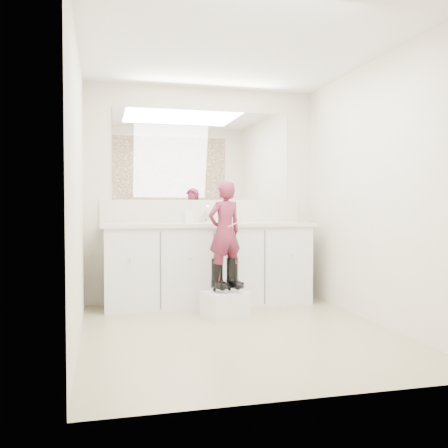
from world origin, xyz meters
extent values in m
plane|color=#8F805D|center=(0.00, 0.00, 0.00)|extent=(3.00, 3.00, 0.00)
plane|color=white|center=(0.00, 0.00, 2.40)|extent=(3.00, 3.00, 0.00)
plane|color=beige|center=(0.00, 1.50, 1.20)|extent=(2.60, 0.00, 2.60)
plane|color=beige|center=(0.00, -1.50, 1.20)|extent=(2.60, 0.00, 2.60)
plane|color=beige|center=(-1.30, 0.00, 1.20)|extent=(0.00, 3.00, 3.00)
plane|color=beige|center=(1.30, 0.00, 1.20)|extent=(0.00, 3.00, 3.00)
cube|color=silver|center=(0.00, 1.23, 0.42)|extent=(2.20, 0.55, 0.85)
cube|color=beige|center=(0.00, 1.21, 0.87)|extent=(2.28, 0.58, 0.04)
cube|color=beige|center=(0.00, 1.49, 1.02)|extent=(2.28, 0.03, 0.25)
cube|color=white|center=(0.00, 1.49, 1.64)|extent=(2.00, 0.02, 1.00)
cube|color=#472819|center=(0.00, -1.49, 1.65)|extent=(2.00, 0.01, 1.20)
cylinder|color=silver|center=(0.00, 1.38, 0.94)|extent=(0.08, 0.08, 0.10)
imported|color=beige|center=(0.34, 1.25, 0.93)|extent=(0.09, 0.09, 0.08)
imported|color=silver|center=(-0.23, 1.21, 0.99)|extent=(0.11, 0.11, 0.20)
cube|color=white|center=(0.03, 0.59, 0.12)|extent=(0.47, 0.42, 0.25)
imported|color=#A3325A|center=(0.03, 0.61, 0.83)|extent=(0.40, 0.32, 0.96)
cylinder|color=#E4588E|center=(0.10, 0.53, 0.90)|extent=(0.13, 0.05, 0.06)
camera|label=1|loc=(-1.13, -4.03, 1.06)|focal=40.00mm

